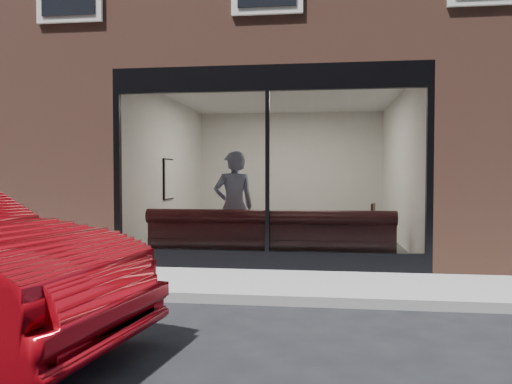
# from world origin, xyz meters

# --- Properties ---
(ground) EXTENTS (120.00, 120.00, 0.00)m
(ground) POSITION_xyz_m (0.00, 0.00, 0.00)
(ground) COLOR black
(ground) RESTS_ON ground
(sidewalk_near) EXTENTS (40.00, 2.00, 0.01)m
(sidewalk_near) POSITION_xyz_m (0.00, 1.00, 0.01)
(sidewalk_near) COLOR gray
(sidewalk_near) RESTS_ON ground
(kerb_near) EXTENTS (40.00, 0.10, 0.12)m
(kerb_near) POSITION_xyz_m (0.00, -0.05, 0.06)
(kerb_near) COLOR gray
(kerb_near) RESTS_ON ground
(host_building_pier_left) EXTENTS (2.50, 12.00, 3.20)m
(host_building_pier_left) POSITION_xyz_m (-3.75, 8.00, 1.60)
(host_building_pier_left) COLOR brown
(host_building_pier_left) RESTS_ON ground
(host_building_pier_right) EXTENTS (2.50, 12.00, 3.20)m
(host_building_pier_right) POSITION_xyz_m (3.75, 8.00, 1.60)
(host_building_pier_right) COLOR brown
(host_building_pier_right) RESTS_ON ground
(host_building_backfill) EXTENTS (5.00, 6.00, 3.20)m
(host_building_backfill) POSITION_xyz_m (0.00, 11.00, 1.60)
(host_building_backfill) COLOR brown
(host_building_backfill) RESTS_ON ground
(cafe_floor) EXTENTS (6.00, 6.00, 0.00)m
(cafe_floor) POSITION_xyz_m (0.00, 5.00, 0.02)
(cafe_floor) COLOR #2D2D30
(cafe_floor) RESTS_ON ground
(cafe_ceiling) EXTENTS (6.00, 6.00, 0.00)m
(cafe_ceiling) POSITION_xyz_m (0.00, 5.00, 3.19)
(cafe_ceiling) COLOR white
(cafe_ceiling) RESTS_ON host_building_upper
(cafe_wall_back) EXTENTS (5.00, 0.00, 5.00)m
(cafe_wall_back) POSITION_xyz_m (0.00, 7.99, 1.60)
(cafe_wall_back) COLOR silver
(cafe_wall_back) RESTS_ON ground
(cafe_wall_left) EXTENTS (0.00, 6.00, 6.00)m
(cafe_wall_left) POSITION_xyz_m (-2.49, 5.00, 1.60)
(cafe_wall_left) COLOR silver
(cafe_wall_left) RESTS_ON ground
(cafe_wall_right) EXTENTS (0.00, 6.00, 6.00)m
(cafe_wall_right) POSITION_xyz_m (2.49, 5.00, 1.60)
(cafe_wall_right) COLOR silver
(cafe_wall_right) RESTS_ON ground
(storefront_kick) EXTENTS (5.00, 0.10, 0.30)m
(storefront_kick) POSITION_xyz_m (0.00, 2.05, 0.15)
(storefront_kick) COLOR black
(storefront_kick) RESTS_ON ground
(storefront_header) EXTENTS (5.00, 0.10, 0.40)m
(storefront_header) POSITION_xyz_m (0.00, 2.05, 3.00)
(storefront_header) COLOR black
(storefront_header) RESTS_ON host_building_upper
(storefront_mullion) EXTENTS (0.06, 0.10, 2.50)m
(storefront_mullion) POSITION_xyz_m (0.00, 2.05, 1.55)
(storefront_mullion) COLOR black
(storefront_mullion) RESTS_ON storefront_kick
(storefront_glass) EXTENTS (4.80, 0.00, 4.80)m
(storefront_glass) POSITION_xyz_m (0.00, 2.02, 1.55)
(storefront_glass) COLOR white
(storefront_glass) RESTS_ON storefront_kick
(banquette) EXTENTS (4.00, 0.55, 0.45)m
(banquette) POSITION_xyz_m (0.00, 2.45, 0.23)
(banquette) COLOR #3D1617
(banquette) RESTS_ON cafe_floor
(person) EXTENTS (0.82, 0.69, 1.90)m
(person) POSITION_xyz_m (-0.64, 2.65, 0.95)
(person) COLOR #93A0C4
(person) RESTS_ON cafe_floor
(cafe_table_left) EXTENTS (0.82, 0.82, 0.04)m
(cafe_table_left) POSITION_xyz_m (-1.00, 3.74, 0.74)
(cafe_table_left) COLOR black
(cafe_table_left) RESTS_ON cafe_floor
(cafe_table_right) EXTENTS (0.56, 0.56, 0.04)m
(cafe_table_right) POSITION_xyz_m (1.31, 3.00, 0.74)
(cafe_table_right) COLOR black
(cafe_table_right) RESTS_ON cafe_floor
(cafe_chair_right) EXTENTS (0.55, 0.55, 0.04)m
(cafe_chair_right) POSITION_xyz_m (1.64, 3.99, 0.24)
(cafe_chair_right) COLOR black
(cafe_chair_right) RESTS_ON cafe_floor
(wall_poster) EXTENTS (0.02, 0.62, 0.83)m
(wall_poster) POSITION_xyz_m (-2.45, 4.84, 1.40)
(wall_poster) COLOR white
(wall_poster) RESTS_ON cafe_wall_left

